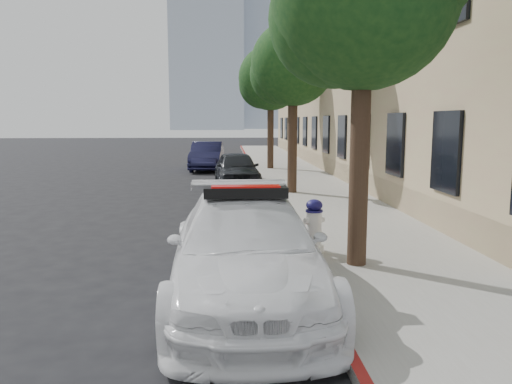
{
  "coord_description": "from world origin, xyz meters",
  "views": [
    {
      "loc": [
        0.86,
        -9.59,
        2.42
      ],
      "look_at": [
        1.42,
        0.21,
        1.0
      ],
      "focal_mm": 35.0,
      "sensor_mm": 36.0,
      "label": 1
    }
  ],
  "objects": [
    {
      "name": "tower_left",
      "position": [
        -4.0,
        120.0,
        30.0
      ],
      "size": [
        18.0,
        14.0,
        60.0
      ],
      "primitive_type": "cube",
      "color": "#9EA8B7",
      "rests_on": "ground"
    },
    {
      "name": "tree_mid",
      "position": [
        2.93,
        5.99,
        4.16
      ],
      "size": [
        2.77,
        2.64,
        5.43
      ],
      "color": "black",
      "rests_on": "sidewalk"
    },
    {
      "name": "parked_car_far",
      "position": [
        -0.13,
        14.81,
        0.69
      ],
      "size": [
        1.62,
        4.22,
        1.37
      ],
      "primitive_type": "imported",
      "rotation": [
        0.0,
        0.0,
        -0.04
      ],
      "color": "#151534",
      "rests_on": "ground"
    },
    {
      "name": "parked_car_mid",
      "position": [
        1.2,
        8.66,
        0.64
      ],
      "size": [
        1.8,
        3.85,
        1.27
      ],
      "primitive_type": "imported",
      "rotation": [
        0.0,
        0.0,
        0.08
      ],
      "color": "black",
      "rests_on": "ground"
    },
    {
      "name": "sidewalk",
      "position": [
        3.6,
        10.0,
        0.07
      ],
      "size": [
        3.2,
        50.0,
        0.15
      ],
      "primitive_type": "cube",
      "color": "gray",
      "rests_on": "ground"
    },
    {
      "name": "building",
      "position": [
        9.2,
        15.0,
        5.0
      ],
      "size": [
        8.0,
        36.0,
        10.0
      ],
      "primitive_type": "cube",
      "color": "tan",
      "rests_on": "ground"
    },
    {
      "name": "tower_right",
      "position": [
        9.0,
        135.0,
        22.0
      ],
      "size": [
        14.0,
        14.0,
        44.0
      ],
      "primitive_type": "cube",
      "color": "#9EA8B7",
      "rests_on": "ground"
    },
    {
      "name": "tree_far",
      "position": [
        2.93,
        13.99,
        4.39
      ],
      "size": [
        3.1,
        3.0,
        5.81
      ],
      "color": "black",
      "rests_on": "sidewalk"
    },
    {
      "name": "curb_strip",
      "position": [
        2.06,
        10.0,
        0.07
      ],
      "size": [
        0.12,
        50.0,
        0.15
      ],
      "primitive_type": "cube",
      "color": "maroon",
      "rests_on": "ground"
    },
    {
      "name": "police_car",
      "position": [
        1.1,
        -3.1,
        0.71
      ],
      "size": [
        2.08,
        4.91,
        1.57
      ],
      "rotation": [
        0.0,
        0.0,
        0.02
      ],
      "color": "white",
      "rests_on": "ground"
    },
    {
      "name": "fire_hydrant",
      "position": [
        2.35,
        -1.21,
        0.6
      ],
      "size": [
        0.39,
        0.35,
        0.92
      ],
      "rotation": [
        0.0,
        0.0,
        0.41
      ],
      "color": "white",
      "rests_on": "sidewalk"
    },
    {
      "name": "ground",
      "position": [
        0.0,
        0.0,
        0.0
      ],
      "size": [
        120.0,
        120.0,
        0.0
      ],
      "primitive_type": "plane",
      "color": "black",
      "rests_on": "ground"
    }
  ]
}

